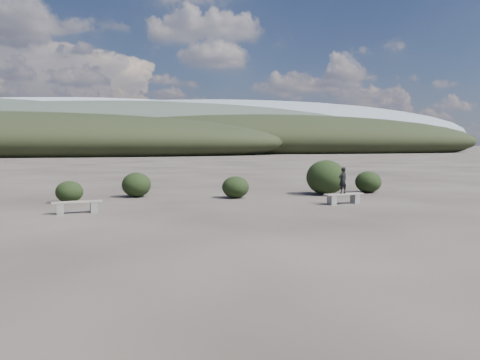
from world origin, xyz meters
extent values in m
plane|color=#2C2622|center=(0.00, 0.00, 0.00)|extent=(1200.00, 1200.00, 0.00)
cube|color=gray|center=(-5.30, 4.66, 0.18)|extent=(0.27, 0.34, 0.35)
cube|color=gray|center=(-4.26, 4.85, 0.18)|extent=(0.27, 0.34, 0.35)
cube|color=gray|center=(-4.78, 4.75, 0.37)|extent=(1.62, 0.61, 0.04)
cube|color=gray|center=(4.24, 4.92, 0.18)|extent=(0.28, 0.35, 0.36)
cube|color=gray|center=(5.29, 5.13, 0.18)|extent=(0.28, 0.35, 0.36)
cube|color=gray|center=(4.77, 5.03, 0.38)|extent=(1.64, 0.65, 0.04)
imported|color=black|center=(4.71, 5.01, 0.90)|extent=(0.42, 0.35, 1.00)
ellipsoid|color=black|center=(-5.40, 7.72, 0.42)|extent=(1.04, 1.04, 0.85)
ellipsoid|color=black|center=(-2.86, 9.19, 0.53)|extent=(1.23, 1.23, 1.06)
ellipsoid|color=black|center=(1.20, 7.90, 0.46)|extent=(1.14, 1.14, 0.91)
ellipsoid|color=black|center=(5.45, 8.32, 0.78)|extent=(1.77, 1.77, 1.55)
ellipsoid|color=black|center=(7.70, 8.63, 0.50)|extent=(1.20, 1.20, 1.00)
ellipsoid|color=black|center=(-25.00, 90.00, 2.70)|extent=(110.00, 40.00, 12.00)
ellipsoid|color=black|center=(35.00, 110.00, 3.15)|extent=(120.00, 44.00, 14.00)
ellipsoid|color=#323D32|center=(0.00, 160.00, 5.40)|extent=(190.00, 64.00, 24.00)
ellipsoid|color=gray|center=(70.00, 300.00, 9.90)|extent=(340.00, 110.00, 44.00)
ellipsoid|color=#9298A4|center=(-30.00, 400.00, 12.60)|extent=(460.00, 140.00, 56.00)
camera|label=1|loc=(-2.93, -11.22, 2.25)|focal=35.00mm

